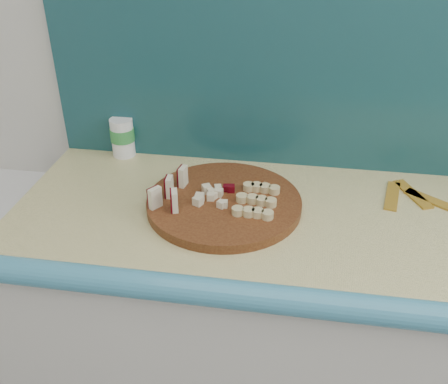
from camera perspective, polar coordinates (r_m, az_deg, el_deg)
kitchen_counter at (r=1.60m, az=21.30°, el=-17.48°), size 2.20×0.63×0.91m
cutting_board at (r=1.27m, az=0.00°, el=-1.24°), size 0.43×0.43×0.02m
apple_wedges at (r=1.26m, az=-6.17°, el=0.22°), size 0.07×0.15×0.05m
apple_chunks at (r=1.27m, az=-1.09°, el=-0.25°), size 0.07×0.06×0.02m
banana_slices at (r=1.25m, az=3.79°, el=-0.92°), size 0.11×0.15×0.02m
canister at (r=1.54m, az=-11.52°, el=6.24°), size 0.07×0.07×0.12m
banana_peel at (r=1.41m, az=20.72°, el=-0.52°), size 0.20×0.17×0.01m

